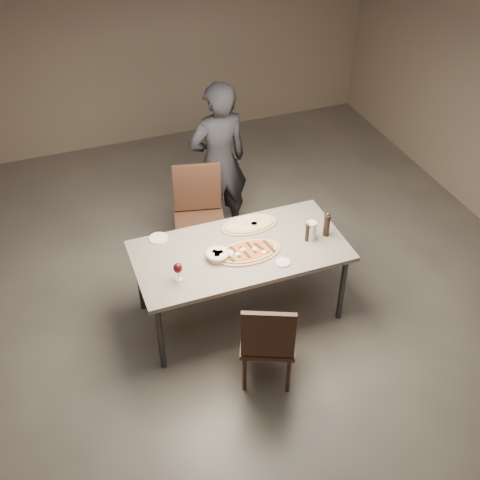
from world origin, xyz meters
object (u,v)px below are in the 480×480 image
object	(u,v)px
pepper_mill_left	(327,225)
chair_far	(199,211)
dining_table	(240,254)
ham_pizza	(249,224)
zucchini_pizza	(248,252)
bread_basket	(218,255)
chair_near	(268,339)
carafe	(311,231)
diner	(219,162)

from	to	relation	value
pepper_mill_left	chair_far	world-z (taller)	chair_far
dining_table	pepper_mill_left	bearing A→B (deg)	-5.63
dining_table	ham_pizza	bearing A→B (deg)	55.76
zucchini_pizza	bread_basket	world-z (taller)	bread_basket
ham_pizza	pepper_mill_left	world-z (taller)	pepper_mill_left
bread_basket	chair_far	xyz separation A→B (m)	(0.12, 0.94, -0.22)
bread_basket	chair_far	bearing A→B (deg)	82.56
bread_basket	chair_near	xyz separation A→B (m)	(0.14, -0.76, -0.29)
dining_table	chair_near	world-z (taller)	chair_near
pepper_mill_left	carafe	bearing A→B (deg)	-178.65
dining_table	pepper_mill_left	world-z (taller)	pepper_mill_left
dining_table	pepper_mill_left	xyz separation A→B (m)	(0.77, -0.08, 0.17)
carafe	chair_near	bearing A→B (deg)	-133.40
ham_pizza	diner	xyz separation A→B (m)	(0.04, 0.96, 0.08)
bread_basket	carafe	xyz separation A→B (m)	(0.84, -0.03, 0.05)
zucchini_pizza	diner	bearing A→B (deg)	92.32
ham_pizza	chair_far	distance (m)	0.71
zucchini_pizza	ham_pizza	distance (m)	0.38
bread_basket	ham_pizza	bearing A→B (deg)	39.06
zucchini_pizza	diner	size ratio (longest dim) A/B	0.33
chair_near	chair_far	world-z (taller)	chair_far
dining_table	pepper_mill_left	distance (m)	0.79
carafe	chair_far	size ratio (longest dim) A/B	0.18
ham_pizza	chair_far	world-z (taller)	chair_far
pepper_mill_left	diner	size ratio (longest dim) A/B	0.14
chair_far	zucchini_pizza	bearing A→B (deg)	110.81
pepper_mill_left	chair_near	bearing A→B (deg)	-138.76
chair_far	chair_near	bearing A→B (deg)	103.39
carafe	diner	size ratio (longest dim) A/B	0.10
chair_near	pepper_mill_left	bearing A→B (deg)	64.66
chair_near	ham_pizza	bearing A→B (deg)	99.79
dining_table	zucchini_pizza	xyz separation A→B (m)	(0.04, -0.07, 0.07)
zucchini_pizza	bread_basket	size ratio (longest dim) A/B	2.89
dining_table	carafe	world-z (taller)	carafe
pepper_mill_left	chair_far	size ratio (longest dim) A/B	0.23
dining_table	chair_near	xyz separation A→B (m)	(-0.07, -0.81, -0.19)
carafe	diner	world-z (taller)	diner
bread_basket	chair_far	world-z (taller)	chair_far
bread_basket	chair_near	world-z (taller)	chair_near
ham_pizza	chair_far	bearing A→B (deg)	106.37
zucchini_pizza	chair_near	distance (m)	0.79
zucchini_pizza	chair_near	xyz separation A→B (m)	(-0.12, -0.74, -0.27)
zucchini_pizza	chair_near	size ratio (longest dim) A/B	0.64
zucchini_pizza	bread_basket	xyz separation A→B (m)	(-0.26, 0.03, 0.03)
zucchini_pizza	pepper_mill_left	size ratio (longest dim) A/B	2.42
ham_pizza	zucchini_pizza	bearing A→B (deg)	-120.79
dining_table	diner	xyz separation A→B (m)	(0.23, 1.24, 0.16)
ham_pizza	pepper_mill_left	bearing A→B (deg)	-40.05
chair_near	carafe	bearing A→B (deg)	70.02
ham_pizza	chair_near	bearing A→B (deg)	-112.01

